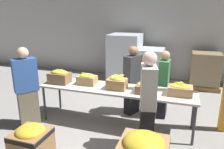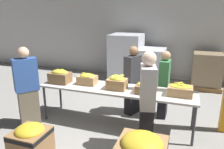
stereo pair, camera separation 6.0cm
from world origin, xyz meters
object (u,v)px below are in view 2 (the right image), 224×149
(volunteer_2, at_px, (147,104))
(pallet_stack_1, at_px, (149,67))
(banana_box_0, at_px, (60,76))
(pallet_stack_2, at_px, (206,71))
(banana_box_1, at_px, (87,79))
(pallet_stack_0, at_px, (126,59))
(volunteer_3, at_px, (133,81))
(donation_bin_0, at_px, (31,142))
(banana_box_3, at_px, (146,88))
(banana_box_2, at_px, (117,82))
(volunteer_1, at_px, (27,89))
(volunteer_0, at_px, (164,85))
(banana_box_4, at_px, (180,90))
(sorting_table, at_px, (116,90))

(volunteer_2, bearing_deg, pallet_stack_1, -4.34)
(banana_box_0, relative_size, pallet_stack_2, 0.40)
(banana_box_1, bearing_deg, pallet_stack_0, 88.67)
(banana_box_0, bearing_deg, volunteer_3, 25.66)
(pallet_stack_1, bearing_deg, donation_bin_0, -103.08)
(banana_box_0, xyz_separation_m, banana_box_3, (1.92, 0.01, -0.04))
(pallet_stack_1, bearing_deg, banana_box_2, -92.75)
(pallet_stack_1, relative_size, pallet_stack_2, 1.05)
(banana_box_2, height_order, pallet_stack_2, pallet_stack_2)
(banana_box_3, bearing_deg, pallet_stack_0, 112.50)
(volunteer_1, distance_m, volunteer_2, 2.45)
(volunteer_0, relative_size, pallet_stack_0, 0.94)
(volunteer_0, distance_m, pallet_stack_0, 2.70)
(donation_bin_0, height_order, pallet_stack_0, pallet_stack_0)
(volunteer_2, xyz_separation_m, volunteer_3, (-0.57, 1.35, -0.07))
(volunteer_3, xyz_separation_m, pallet_stack_2, (1.75, 2.49, -0.25))
(volunteer_0, distance_m, volunteer_3, 0.70)
(banana_box_0, distance_m, banana_box_4, 2.55)
(volunteer_1, xyz_separation_m, pallet_stack_1, (1.85, 3.63, -0.26))
(banana_box_2, relative_size, banana_box_3, 0.98)
(sorting_table, distance_m, volunteer_0, 1.13)
(volunteer_0, relative_size, donation_bin_0, 2.34)
(banana_box_3, distance_m, pallet_stack_1, 3.07)
(banana_box_3, height_order, pallet_stack_1, pallet_stack_1)
(banana_box_0, xyz_separation_m, volunteer_2, (2.05, -0.64, -0.10))
(donation_bin_0, xyz_separation_m, pallet_stack_0, (0.28, 4.55, 0.45))
(volunteer_1, height_order, volunteer_3, volunteer_1)
(donation_bin_0, bearing_deg, banana_box_3, 45.56)
(banana_box_1, bearing_deg, volunteer_0, 22.58)
(banana_box_3, xyz_separation_m, volunteer_2, (0.13, -0.65, -0.05))
(banana_box_0, relative_size, pallet_stack_0, 0.28)
(volunteer_1, distance_m, pallet_stack_1, 4.08)
(banana_box_3, bearing_deg, volunteer_0, 70.83)
(donation_bin_0, bearing_deg, volunteer_2, 28.72)
(banana_box_1, relative_size, donation_bin_0, 0.61)
(volunteer_1, relative_size, pallet_stack_0, 1.04)
(volunteer_2, bearing_deg, volunteer_3, 9.30)
(banana_box_4, distance_m, donation_bin_0, 2.77)
(sorting_table, height_order, banana_box_1, banana_box_1)
(banana_box_2, bearing_deg, volunteer_3, 76.22)
(volunteer_0, bearing_deg, banana_box_4, 30.48)
(banana_box_3, height_order, volunteer_0, volunteer_0)
(banana_box_2, distance_m, volunteer_3, 0.72)
(volunteer_1, bearing_deg, banana_box_1, -15.46)
(volunteer_2, distance_m, volunteer_3, 1.47)
(banana_box_0, height_order, banana_box_4, banana_box_0)
(volunteer_3, height_order, pallet_stack_0, pallet_stack_0)
(pallet_stack_1, bearing_deg, banana_box_0, -115.76)
(pallet_stack_0, bearing_deg, donation_bin_0, -93.58)
(banana_box_3, relative_size, pallet_stack_0, 0.24)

